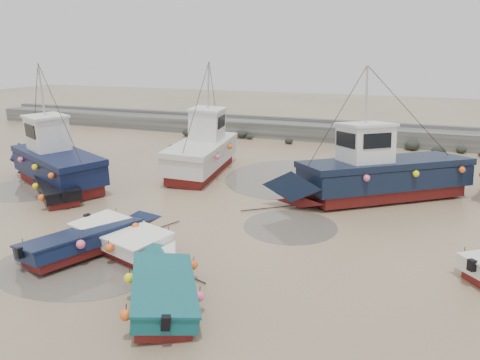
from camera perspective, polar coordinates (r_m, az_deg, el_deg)
The scene contains 14 objects.
ground at distance 17.58m, azimuth -7.86°, elevation -7.76°, with size 120.00×120.00×0.00m, color tan.
seawall at distance 37.45m, azimuth 8.39°, elevation 5.90°, with size 60.00×4.92×1.50m.
puddle_a at distance 16.50m, azimuth -20.09°, elevation -10.26°, with size 5.50×5.50×0.01m, color #5D564C.
puddle_b at distance 19.19m, azimuth 6.14°, elevation -5.61°, with size 3.82×3.82×0.01m, color #5D564C.
puddle_c at distance 26.23m, azimuth -24.67°, elevation -1.09°, with size 4.55×4.55×0.01m, color #5D564C.
puddle_d at distance 26.28m, azimuth 5.69°, elevation 0.35°, with size 6.62×6.62×0.01m, color #5D564C.
dinghy_1 at distance 17.46m, azimuth -17.55°, elevation -6.64°, with size 3.56×6.22×1.43m.
dinghy_2 at distance 13.74m, azimuth -9.66°, elevation -12.39°, with size 3.79×5.50×1.43m.
dinghy_4 at distance 24.37m, azimuth -21.47°, elevation -0.63°, with size 5.29×4.60×1.43m.
dinghy_5 at distance 17.06m, azimuth -13.62°, elevation -6.85°, with size 6.07×3.20×1.43m.
cabin_boat_0 at distance 26.34m, azimuth -21.80°, elevation 2.32°, with size 9.34×5.80×6.22m.
cabin_boat_1 at distance 27.32m, azimuth -4.41°, elevation 3.85°, with size 3.47×10.27×6.22m.
cabin_boat_2 at distance 22.94m, azimuth 15.96°, elevation 0.86°, with size 9.82×7.96×6.22m.
person at distance 26.17m, azimuth -8.24°, elevation 0.18°, with size 0.70×0.46×1.92m, color #172035.
Camera 1 is at (7.86, -14.08, 7.00)m, focal length 35.00 mm.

